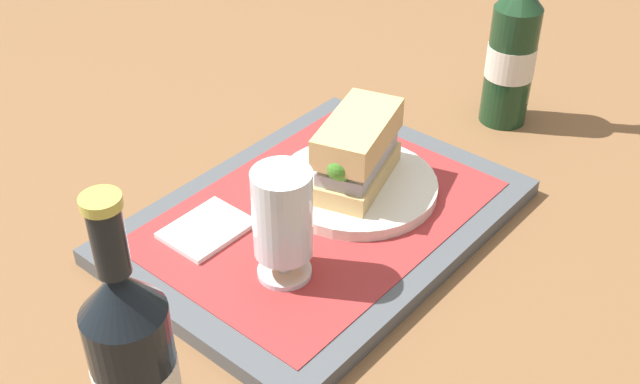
{
  "coord_description": "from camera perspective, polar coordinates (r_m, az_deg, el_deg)",
  "views": [
    {
      "loc": [
        0.54,
        0.45,
        0.56
      ],
      "look_at": [
        0.0,
        0.0,
        0.05
      ],
      "focal_mm": 43.79,
      "sensor_mm": 36.0,
      "label": 1
    }
  ],
  "objects": [
    {
      "name": "beer_bottle",
      "position": [
        0.62,
        -13.36,
        -12.5
      ],
      "size": [
        0.07,
        0.07,
        0.27
      ],
      "color": "black",
      "rests_on": "ground_plane"
    },
    {
      "name": "ground_plane",
      "position": [
        0.9,
        0.0,
        -2.59
      ],
      "size": [
        3.0,
        3.0,
        0.0
      ],
      "primitive_type": "plane",
      "color": "brown"
    },
    {
      "name": "napkin_folded",
      "position": [
        0.86,
        -8.27,
        -2.69
      ],
      "size": [
        0.09,
        0.07,
        0.01
      ],
      "primitive_type": "cube",
      "color": "white",
      "rests_on": "placemat"
    },
    {
      "name": "tray",
      "position": [
        0.89,
        0.0,
        -2.09
      ],
      "size": [
        0.44,
        0.32,
        0.02
      ],
      "primitive_type": "cube",
      "color": "#4C5156",
      "rests_on": "ground_plane"
    },
    {
      "name": "plate",
      "position": [
        0.91,
        2.68,
        0.44
      ],
      "size": [
        0.19,
        0.19,
        0.01
      ],
      "primitive_type": "cylinder",
      "color": "silver",
      "rests_on": "placemat"
    },
    {
      "name": "sandwich",
      "position": [
        0.88,
        2.69,
        2.98
      ],
      "size": [
        0.14,
        0.1,
        0.08
      ],
      "rotation": [
        0.0,
        0.0,
        0.3
      ],
      "color": "tan",
      "rests_on": "plate"
    },
    {
      "name": "second_bottle",
      "position": [
        1.08,
        13.86,
        9.96
      ],
      "size": [
        0.07,
        0.07,
        0.27
      ],
      "color": "#19381E",
      "rests_on": "ground_plane"
    },
    {
      "name": "beer_glass",
      "position": [
        0.76,
        -2.74,
        -1.95
      ],
      "size": [
        0.06,
        0.06,
        0.12
      ],
      "color": "silver",
      "rests_on": "placemat"
    },
    {
      "name": "placemat",
      "position": [
        0.88,
        0.0,
        -1.54
      ],
      "size": [
        0.38,
        0.27,
        0.0
      ],
      "primitive_type": "cube",
      "color": "#9E2D2D",
      "rests_on": "tray"
    }
  ]
}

